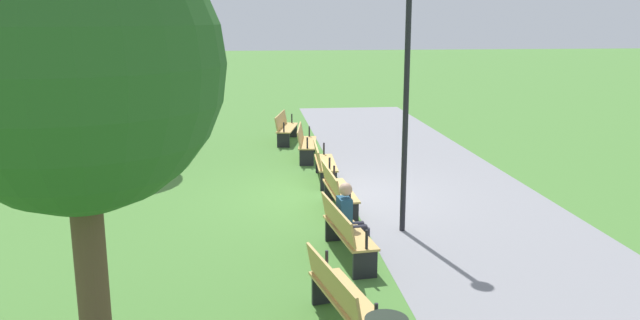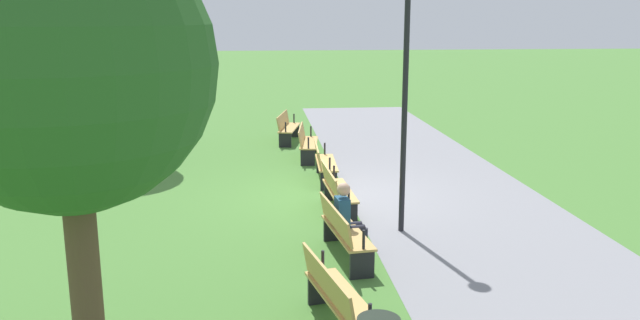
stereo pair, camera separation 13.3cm
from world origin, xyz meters
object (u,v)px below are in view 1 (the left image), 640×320
lamp_post (407,63)px  tree_1 (74,68)px  tree_0 (114,28)px  bench_3 (337,189)px  bench_0 (285,127)px  person_seated (350,216)px  bench_2 (323,162)px  bench_1 (305,142)px  bench_4 (345,231)px  bench_5 (342,297)px

lamp_post → tree_1: bearing=-40.8°
tree_0 → bench_3: bearing=45.0°
bench_0 → person_seated: bearing=15.0°
bench_0 → bench_2: bearing=19.0°
tree_1 → lamp_post: bearing=139.2°
bench_0 → person_seated: (9.58, 0.52, 0.16)m
bench_0 → bench_1: 2.47m
tree_0 → tree_1: bearing=9.6°
bench_2 → bench_3: 2.47m
bench_4 → lamp_post: 3.11m
bench_5 → tree_1: size_ratio=0.39×
bench_1 → bench_2: (2.46, 0.20, 0.00)m
bench_1 → tree_1: size_ratio=0.39×
bench_4 → tree_1: bearing=-46.3°
bench_1 → bench_2: same height
bench_1 → person_seated: 7.14m
bench_4 → person_seated: size_ratio=1.54×
bench_0 → bench_4: 9.85m
bench_0 → bench_5: 12.28m
bench_2 → bench_0: bearing=-170.5°
bench_0 → bench_5: same height
bench_0 → tree_0: size_ratio=0.38×
bench_3 → tree_1: 7.54m
bench_1 → person_seated: size_ratio=1.54×
bench_1 → bench_3: same height
bench_2 → bench_5: (7.38, -0.61, 0.00)m
tree_0 → bench_4: bearing=33.0°
tree_1 → lamp_post: size_ratio=1.07×
bench_3 → person_seated: (2.20, -0.09, 0.16)m
bench_4 → bench_1: bearing=172.9°
person_seated → tree_0: size_ratio=0.25×
bench_4 → tree_1: tree_1 is taller
bench_2 → tree_0: (-2.65, -5.13, 3.05)m
tree_0 → lamp_post: bearing=44.2°
tree_1 → bench_2: bearing=159.6°
bench_0 → lamp_post: lamp_post is taller
bench_4 → bench_5: (2.44, -0.41, 0.00)m
bench_0 → lamp_post: size_ratio=0.42×
bench_3 → tree_0: (-5.12, -5.13, 3.05)m
bench_1 → person_seated: bearing=8.0°
bench_0 → bench_3: same height
person_seated → bench_2: bearing=171.7°
bench_0 → lamp_post: bearing=22.8°
bench_1 → lamp_post: size_ratio=0.42×
bench_2 → bench_3: bearing=2.4°
bench_4 → person_seated: bearing=149.6°
bench_3 → tree_0: tree_0 is taller
bench_1 → tree_1: tree_1 is taller
bench_5 → tree_0: 11.41m
bench_2 → bench_5: same height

